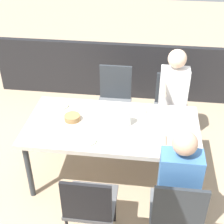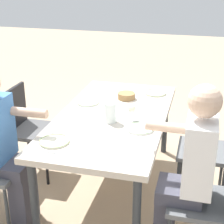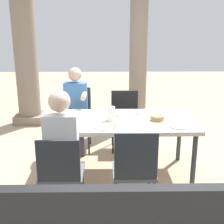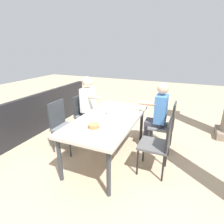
{
  "view_description": "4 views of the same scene",
  "coord_description": "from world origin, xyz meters",
  "px_view_note": "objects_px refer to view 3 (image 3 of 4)",
  "views": [
    {
      "loc": [
        -0.35,
        2.76,
        2.76
      ],
      "look_at": [
        0.01,
        -0.06,
        0.87
      ],
      "focal_mm": 52.21,
      "sensor_mm": 36.0,
      "label": 1
    },
    {
      "loc": [
        -2.88,
        -0.74,
        2.01
      ],
      "look_at": [
        0.06,
        0.02,
        0.75
      ],
      "focal_mm": 58.75,
      "sensor_mm": 36.0,
      "label": 2
    },
    {
      "loc": [
        -0.19,
        -3.7,
        1.98
      ],
      "look_at": [
        -0.13,
        -0.09,
        0.88
      ],
      "focal_mm": 49.62,
      "sensor_mm": 36.0,
      "label": 3
    },
    {
      "loc": [
        2.56,
        1.17,
        1.88
      ],
      "look_at": [
        0.02,
        0.09,
        0.88
      ],
      "focal_mm": 28.85,
      "sensor_mm": 36.0,
      "label": 4
    }
  ],
  "objects_px": {
    "chair_west_south": "(61,171)",
    "water_pitcher": "(111,114)",
    "chair_mid_south": "(135,167)",
    "diner_woman_green": "(63,145)",
    "diner_man_white": "(76,109)",
    "stone_column_centre": "(138,50)",
    "wine_glass_1": "(117,116)",
    "plate_2": "(138,112)",
    "plate_3": "(179,126)",
    "chair_mid_north": "(125,115)",
    "dining_table": "(122,124)",
    "plate_1": "(104,127)",
    "chair_west_north": "(77,114)",
    "plate_0": "(75,112)",
    "bread_basket": "(157,118)",
    "stone_column_near": "(25,51)"
  },
  "relations": [
    {
      "from": "plate_2",
      "to": "chair_west_south",
      "type": "bearing_deg",
      "value": -126.55
    },
    {
      "from": "plate_0",
      "to": "stone_column_centre",
      "type": "bearing_deg",
      "value": 61.42
    },
    {
      "from": "chair_west_north",
      "to": "chair_mid_north",
      "type": "xyz_separation_m",
      "value": [
        0.74,
        -0.01,
        -0.02
      ]
    },
    {
      "from": "stone_column_near",
      "to": "wine_glass_1",
      "type": "distance_m",
      "value": 2.91
    },
    {
      "from": "wine_glass_1",
      "to": "bread_basket",
      "type": "height_order",
      "value": "wine_glass_1"
    },
    {
      "from": "chair_west_north",
      "to": "plate_1",
      "type": "xyz_separation_m",
      "value": [
        0.43,
        -1.18,
        0.22
      ]
    },
    {
      "from": "diner_woman_green",
      "to": "plate_1",
      "type": "height_order",
      "value": "diner_woman_green"
    },
    {
      "from": "plate_3",
      "to": "diner_woman_green",
      "type": "bearing_deg",
      "value": -162.15
    },
    {
      "from": "stone_column_near",
      "to": "plate_0",
      "type": "xyz_separation_m",
      "value": [
        1.09,
        -1.87,
        -0.63
      ]
    },
    {
      "from": "stone_column_near",
      "to": "stone_column_centre",
      "type": "bearing_deg",
      "value": 0.0
    },
    {
      "from": "stone_column_centre",
      "to": "chair_mid_north",
      "type": "bearing_deg",
      "value": -103.89
    },
    {
      "from": "chair_mid_south",
      "to": "plate_0",
      "type": "bearing_deg",
      "value": 120.66
    },
    {
      "from": "chair_west_south",
      "to": "water_pitcher",
      "type": "bearing_deg",
      "value": 59.31
    },
    {
      "from": "chair_mid_south",
      "to": "diner_man_white",
      "type": "xyz_separation_m",
      "value": [
        -0.74,
        1.6,
        0.15
      ]
    },
    {
      "from": "chair_mid_south",
      "to": "diner_woman_green",
      "type": "bearing_deg",
      "value": 165.94
    },
    {
      "from": "chair_west_north",
      "to": "bread_basket",
      "type": "bearing_deg",
      "value": -40.18
    },
    {
      "from": "stone_column_centre",
      "to": "wine_glass_1",
      "type": "height_order",
      "value": "stone_column_centre"
    },
    {
      "from": "chair_mid_north",
      "to": "diner_man_white",
      "type": "xyz_separation_m",
      "value": [
        -0.74,
        -0.18,
        0.17
      ]
    },
    {
      "from": "dining_table",
      "to": "wine_glass_1",
      "type": "bearing_deg",
      "value": -111.39
    },
    {
      "from": "dining_table",
      "to": "diner_man_white",
      "type": "distance_m",
      "value": 0.97
    },
    {
      "from": "chair_west_north",
      "to": "plate_2",
      "type": "distance_m",
      "value": 1.08
    },
    {
      "from": "chair_west_north",
      "to": "diner_woman_green",
      "type": "xyz_separation_m",
      "value": [
        0.0,
        -1.6,
        0.17
      ]
    },
    {
      "from": "plate_2",
      "to": "plate_3",
      "type": "relative_size",
      "value": 0.97
    },
    {
      "from": "plate_2",
      "to": "water_pitcher",
      "type": "relative_size",
      "value": 1.27
    },
    {
      "from": "chair_west_south",
      "to": "plate_2",
      "type": "height_order",
      "value": "chair_west_south"
    },
    {
      "from": "wine_glass_1",
      "to": "water_pitcher",
      "type": "bearing_deg",
      "value": 112.99
    },
    {
      "from": "plate_0",
      "to": "diner_woman_green",
      "type": "bearing_deg",
      "value": -92.15
    },
    {
      "from": "chair_mid_south",
      "to": "plate_3",
      "type": "xyz_separation_m",
      "value": [
        0.57,
        0.61,
        0.22
      ]
    },
    {
      "from": "plate_0",
      "to": "plate_3",
      "type": "bearing_deg",
      "value": -24.54
    },
    {
      "from": "diner_woman_green",
      "to": "chair_mid_south",
      "type": "bearing_deg",
      "value": -14.06
    },
    {
      "from": "bread_basket",
      "to": "dining_table",
      "type": "bearing_deg",
      "value": 175.75
    },
    {
      "from": "dining_table",
      "to": "plate_1",
      "type": "relative_size",
      "value": 7.71
    },
    {
      "from": "chair_west_north",
      "to": "stone_column_near",
      "type": "height_order",
      "value": "stone_column_near"
    },
    {
      "from": "chair_west_north",
      "to": "diner_man_white",
      "type": "height_order",
      "value": "diner_man_white"
    },
    {
      "from": "chair_west_north",
      "to": "plate_0",
      "type": "xyz_separation_m",
      "value": [
        0.04,
        -0.6,
        0.22
      ]
    },
    {
      "from": "chair_west_north",
      "to": "bread_basket",
      "type": "relative_size",
      "value": 5.53
    },
    {
      "from": "chair_mid_north",
      "to": "diner_man_white",
      "type": "distance_m",
      "value": 0.78
    },
    {
      "from": "plate_1",
      "to": "plate_2",
      "type": "relative_size",
      "value": 1.09
    },
    {
      "from": "diner_man_white",
      "to": "plate_1",
      "type": "relative_size",
      "value": 5.45
    },
    {
      "from": "stone_column_centre",
      "to": "chair_west_north",
      "type": "bearing_deg",
      "value": -129.86
    },
    {
      "from": "dining_table",
      "to": "bread_basket",
      "type": "relative_size",
      "value": 10.73
    },
    {
      "from": "water_pitcher",
      "to": "plate_0",
      "type": "bearing_deg",
      "value": 146.66
    },
    {
      "from": "plate_3",
      "to": "dining_table",
      "type": "bearing_deg",
      "value": 156.1
    },
    {
      "from": "stone_column_centre",
      "to": "wine_glass_1",
      "type": "bearing_deg",
      "value": -101.37
    },
    {
      "from": "water_pitcher",
      "to": "diner_man_white",
      "type": "bearing_deg",
      "value": 125.06
    },
    {
      "from": "chair_west_south",
      "to": "chair_mid_north",
      "type": "height_order",
      "value": "chair_mid_north"
    },
    {
      "from": "diner_man_white",
      "to": "plate_1",
      "type": "distance_m",
      "value": 1.08
    },
    {
      "from": "chair_west_south",
      "to": "chair_mid_south",
      "type": "relative_size",
      "value": 0.93
    },
    {
      "from": "stone_column_centre",
      "to": "plate_2",
      "type": "relative_size",
      "value": 13.18
    },
    {
      "from": "plate_2",
      "to": "bread_basket",
      "type": "xyz_separation_m",
      "value": [
        0.21,
        -0.33,
        0.02
      ]
    }
  ]
}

